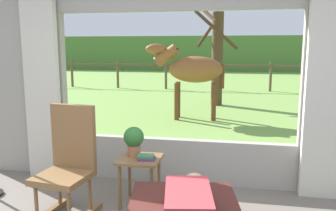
{
  "coord_description": "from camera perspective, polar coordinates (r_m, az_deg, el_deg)",
  "views": [
    {
      "loc": [
        0.72,
        -1.91,
        1.69
      ],
      "look_at": [
        0.0,
        1.8,
        1.05
      ],
      "focal_mm": 37.4,
      "sensor_mm": 36.0,
      "label": 1
    }
  ],
  "objects": [
    {
      "name": "potted_plant",
      "position": [
        3.79,
        -5.6,
        -5.51
      ],
      "size": [
        0.22,
        0.22,
        0.32
      ],
      "color": "#9E6042",
      "rests_on": "side_table"
    },
    {
      "name": "horse",
      "position": [
        8.04,
        3.95,
        5.77
      ],
      "size": [
        1.82,
        0.63,
        1.73
      ],
      "rotation": [
        0.0,
        0.0,
        1.63
      ],
      "color": "brown",
      "rests_on": "outdoor_pasture_lawn"
    },
    {
      "name": "side_table",
      "position": [
        3.8,
        -4.61,
        -9.85
      ],
      "size": [
        0.44,
        0.44,
        0.52
      ],
      "color": "brown",
      "rests_on": "ground_plane"
    },
    {
      "name": "book_stack",
      "position": [
        3.69,
        -3.58,
        -8.45
      ],
      "size": [
        0.19,
        0.14,
        0.05
      ],
      "color": "#59336B",
      "rests_on": "side_table"
    },
    {
      "name": "pasture_tree",
      "position": [
        10.05,
        7.89,
        8.06
      ],
      "size": [
        1.38,
        1.42,
        3.04
      ],
      "color": "#4C3823",
      "rests_on": "outdoor_pasture_lawn"
    },
    {
      "name": "curtain_panel_left",
      "position": [
        4.72,
        -19.83,
        3.09
      ],
      "size": [
        0.44,
        0.1,
        2.4
      ],
      "primitive_type": "cube",
      "color": "beige",
      "rests_on": "ground_plane"
    },
    {
      "name": "distant_hill_ridge",
      "position": [
        24.92,
        9.43,
        8.35
      ],
      "size": [
        36.0,
        2.0,
        2.4
      ],
      "primitive_type": "cube",
      "color": "#4E7737",
      "rests_on": "ground_plane"
    },
    {
      "name": "pasture_fence_line",
      "position": [
        13.62,
        7.97,
        5.54
      ],
      "size": [
        16.1,
        0.1,
        1.1
      ],
      "color": "brown",
      "rests_on": "outdoor_pasture_lawn"
    },
    {
      "name": "outdoor_pasture_lawn",
      "position": [
        15.18,
        8.21,
        3.15
      ],
      "size": [
        36.0,
        21.68,
        0.02
      ],
      "primitive_type": "cube",
      "color": "#759E47",
      "rests_on": "ground_plane"
    },
    {
      "name": "back_wall_with_window",
      "position": [
        4.25,
        1.18,
        3.67
      ],
      "size": [
        5.2,
        0.12,
        2.55
      ],
      "color": "#9E998E",
      "rests_on": "ground_plane"
    },
    {
      "name": "rocking_chair",
      "position": [
        3.64,
        -15.91,
        -9.07
      ],
      "size": [
        0.55,
        0.73,
        1.12
      ],
      "rotation": [
        0.0,
        0.0,
        -0.13
      ],
      "color": "brown",
      "rests_on": "ground_plane"
    },
    {
      "name": "curtain_panel_right",
      "position": [
        4.17,
        24.37,
        2.01
      ],
      "size": [
        0.44,
        0.1,
        2.4
      ],
      "primitive_type": "cube",
      "color": "beige",
      "rests_on": "ground_plane"
    }
  ]
}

